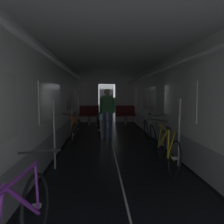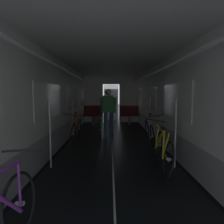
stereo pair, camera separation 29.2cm
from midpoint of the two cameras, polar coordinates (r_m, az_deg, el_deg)
train_car_shell at (r=5.57m, az=-1.19°, el=7.02°), size 3.14×12.34×2.57m
bench_seat_far_left at (r=10.10m, az=-7.23°, el=-0.38°), size 0.98×0.51×0.95m
bench_seat_far_right at (r=10.14m, az=2.97°, el=-0.33°), size 0.98×0.51×0.95m
bicycle_white at (r=6.29m, az=9.20°, el=-5.34°), size 0.44×1.69×0.96m
bicycle_yellow at (r=4.39m, az=13.24°, el=-9.92°), size 0.44×1.70×0.96m
bicycle_orange at (r=6.58m, az=-11.54°, el=-4.92°), size 0.44×1.69×0.96m
person_cyclist_aisle at (r=6.85m, az=-2.55°, el=0.90°), size 0.53×0.37×1.69m
bicycle_green_in_aisle at (r=7.19m, az=-4.91°, el=-3.99°), size 0.44×1.69×0.95m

